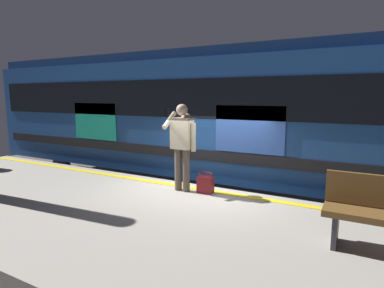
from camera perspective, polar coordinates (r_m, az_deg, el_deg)
The scene contains 8 objects.
ground_plane at distance 7.03m, azimuth 1.91°, elevation -16.19°, with size 24.84×24.84×0.00m, color #4C4742.
platform at distance 5.27m, azimuth -8.27°, elevation -18.47°, with size 13.58×3.94×1.12m, color #9E998E.
safety_line at distance 6.38m, azimuth 0.74°, elevation -8.04°, with size 13.31×0.16×0.01m, color yellow.
track_rail_near at distance 8.32m, azimuth 6.87°, elevation -11.59°, with size 17.66×0.08×0.16m, color slate.
track_rail_far at distance 9.60m, azimuth 10.09°, elevation -8.88°, with size 17.66×0.08×0.16m, color slate.
train_carriage at distance 9.10m, azimuth -0.10°, elevation 5.79°, with size 12.76×3.07×3.91m.
passenger at distance 6.06m, azimuth -1.75°, elevation 0.68°, with size 0.57×0.55×1.69m.
handbag at distance 6.08m, azimuth 2.43°, elevation -7.21°, with size 0.30×0.28×0.38m.
Camera 1 is at (-2.85, 5.70, 2.96)m, focal length 29.57 mm.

